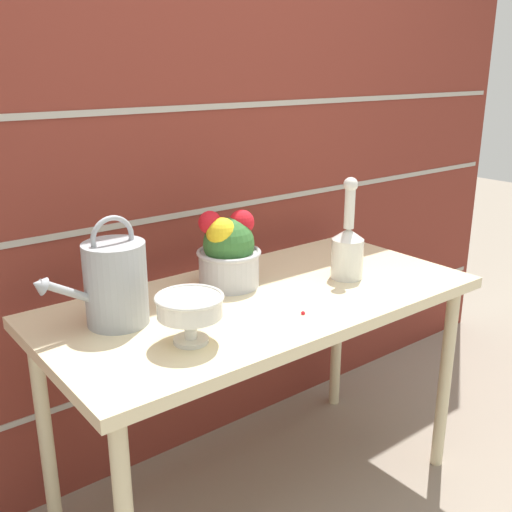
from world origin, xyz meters
name	(u,v)px	position (x,y,z in m)	size (l,w,h in m)	color
ground_plane	(262,494)	(0.00, 0.00, 0.00)	(12.00, 12.00, 0.00)	gray
brick_wall	(181,161)	(0.00, 0.46, 1.10)	(3.60, 0.08, 2.20)	maroon
patio_table	(262,317)	(0.00, 0.00, 0.67)	(1.36, 0.65, 0.74)	beige
watering_can	(115,282)	(-0.44, 0.09, 0.86)	(0.31, 0.17, 0.30)	#9EA3A8
crystal_pedestal_bowl	(190,308)	(-0.35, -0.14, 0.84)	(0.18, 0.18, 0.13)	silver
flower_planter	(228,251)	(-0.03, 0.14, 0.86)	(0.21, 0.21, 0.25)	#BCBCC1
glass_decanter	(348,247)	(0.32, -0.05, 0.85)	(0.11, 0.11, 0.34)	silver
fallen_petal	(304,313)	(0.00, -0.18, 0.74)	(0.01, 0.01, 0.01)	red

